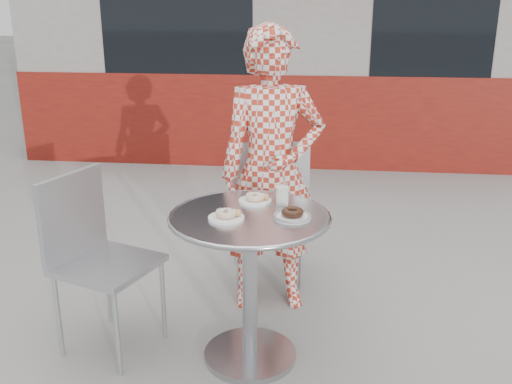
# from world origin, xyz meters

# --- Properties ---
(ground) EXTENTS (60.00, 60.00, 0.00)m
(ground) POSITION_xyz_m (0.00, 0.00, 0.00)
(ground) COLOR gray
(ground) RESTS_ON ground
(storefront) EXTENTS (6.02, 4.55, 3.00)m
(storefront) POSITION_xyz_m (-0.00, 5.56, 1.49)
(storefront) COLOR gray
(storefront) RESTS_ON ground
(bistro_table) EXTENTS (0.76, 0.76, 0.77)m
(bistro_table) POSITION_xyz_m (0.01, 0.05, 0.58)
(bistro_table) COLOR #B9B9BE
(bistro_table) RESTS_ON ground
(chair_far) EXTENTS (0.53, 0.53, 0.95)m
(chair_far) POSITION_xyz_m (0.01, 0.95, 0.29)
(chair_far) COLOR #ACAFB4
(chair_far) RESTS_ON ground
(chair_left) EXTENTS (0.56, 0.55, 0.91)m
(chair_left) POSITION_xyz_m (-0.71, 0.08, 0.28)
(chair_left) COLOR #ACAFB4
(chair_left) RESTS_ON ground
(seated_person) EXTENTS (0.66, 0.50, 1.61)m
(seated_person) POSITION_xyz_m (0.06, 0.64, 0.80)
(seated_person) COLOR #AD2B1A
(seated_person) RESTS_ON ground
(plate_far) EXTENTS (0.16, 0.16, 0.04)m
(plate_far) POSITION_xyz_m (0.02, 0.23, 0.79)
(plate_far) COLOR white
(plate_far) RESTS_ON bistro_table
(plate_near) EXTENTS (0.16, 0.16, 0.04)m
(plate_near) POSITION_xyz_m (-0.08, -0.02, 0.79)
(plate_near) COLOR white
(plate_near) RESTS_ON bistro_table
(plate_checker) EXTENTS (0.18, 0.18, 0.05)m
(plate_checker) POSITION_xyz_m (0.21, 0.03, 0.78)
(plate_checker) COLOR white
(plate_checker) RESTS_ON bistro_table
(milk_cup) EXTENTS (0.07, 0.07, 0.11)m
(milk_cup) POSITION_xyz_m (0.15, 0.22, 0.82)
(milk_cup) COLOR white
(milk_cup) RESTS_ON bistro_table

